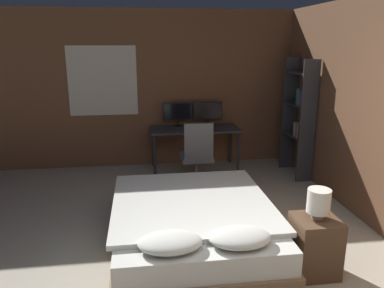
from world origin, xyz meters
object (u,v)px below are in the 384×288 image
(monitor_right, at_px, (208,112))
(office_chair, at_px, (197,160))
(bedside_lamp, at_px, (319,201))
(bookshelf, at_px, (300,114))
(bed, at_px, (193,226))
(monitor_left, at_px, (178,113))
(nightstand, at_px, (314,246))
(computer_mouse, at_px, (212,130))
(desk, at_px, (195,133))
(keyboard, at_px, (197,131))

(monitor_right, height_order, office_chair, monitor_right)
(bedside_lamp, relative_size, bookshelf, 0.15)
(bed, bearing_deg, monitor_left, 87.34)
(nightstand, distance_m, monitor_left, 3.62)
(bed, height_order, nightstand, bed)
(bed, distance_m, bedside_lamp, 1.33)
(nightstand, distance_m, computer_mouse, 3.04)
(office_chair, relative_size, bookshelf, 0.54)
(office_chair, bearing_deg, monitor_right, 71.58)
(bed, bearing_deg, office_chair, 79.99)
(desk, bearing_deg, keyboard, -90.00)
(computer_mouse, bearing_deg, office_chair, -119.91)
(keyboard, bearing_deg, monitor_right, 59.40)
(nightstand, xyz_separation_m, office_chair, (-0.77, 2.37, 0.13))
(desk, height_order, office_chair, office_chair)
(monitor_left, distance_m, keyboard, 0.57)
(computer_mouse, bearing_deg, bed, -105.53)
(desk, relative_size, computer_mouse, 21.64)
(desk, distance_m, keyboard, 0.24)
(bed, xyz_separation_m, nightstand, (1.08, -0.60, 0.03))
(monitor_right, bearing_deg, desk, -139.57)
(bedside_lamp, xyz_separation_m, desk, (-0.68, 3.20, -0.10))
(keyboard, bearing_deg, nightstand, -77.10)
(bedside_lamp, distance_m, computer_mouse, 3.01)
(keyboard, xyz_separation_m, office_chair, (-0.09, -0.60, -0.32))
(keyboard, relative_size, bookshelf, 0.18)
(monitor_right, distance_m, computer_mouse, 0.50)
(bedside_lamp, relative_size, keyboard, 0.84)
(monitor_left, bearing_deg, nightstand, -74.54)
(bed, relative_size, monitor_right, 4.05)
(bed, bearing_deg, keyboard, 80.50)
(computer_mouse, relative_size, bookshelf, 0.04)
(nightstand, bearing_deg, office_chair, 107.91)
(bedside_lamp, distance_m, office_chair, 2.52)
(computer_mouse, xyz_separation_m, office_chair, (-0.35, -0.60, -0.33))
(computer_mouse, height_order, office_chair, office_chair)
(nightstand, relative_size, monitor_right, 1.12)
(office_chair, bearing_deg, keyboard, 81.99)
(bedside_lamp, xyz_separation_m, monitor_right, (-0.42, 3.43, 0.22))
(keyboard, bearing_deg, desk, 90.00)
(computer_mouse, bearing_deg, keyboard, 180.00)
(monitor_left, bearing_deg, computer_mouse, -40.40)
(bed, height_order, computer_mouse, computer_mouse)
(monitor_left, bearing_deg, office_chair, -80.25)
(nightstand, bearing_deg, bookshelf, 70.19)
(monitor_left, relative_size, monitor_right, 1.00)
(desk, relative_size, monitor_left, 3.00)
(bed, xyz_separation_m, bookshelf, (2.03, 2.03, 0.78))
(keyboard, bearing_deg, bookshelf, -12.11)
(bed, relative_size, office_chair, 2.00)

